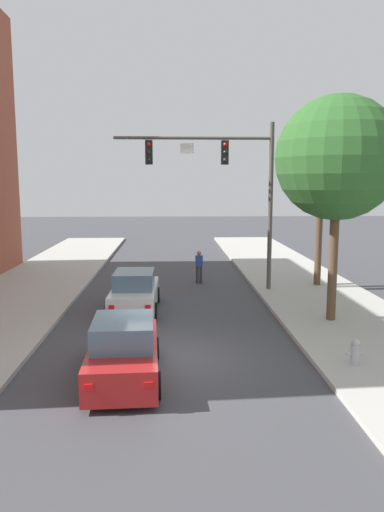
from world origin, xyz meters
TOP-DOWN VIEW (x-y plane):
  - ground_plane at (0.00, 0.00)m, footprint 120.00×120.00m
  - traffic_signal_mast at (2.58, 8.41)m, footprint 7.08×0.38m
  - car_lead_white at (-1.34, 5.31)m, footprint 1.88×4.26m
  - car_following_red at (-1.13, -1.48)m, footprint 1.97×4.30m
  - pedestrian_crossing_road at (1.50, 10.54)m, footprint 0.36×0.22m
  - fire_hydrant at (5.02, -1.18)m, footprint 0.48×0.24m
  - street_tree_nearest at (5.81, 3.22)m, footprint 4.26×4.26m
  - street_tree_second at (7.12, 9.23)m, footprint 4.19×4.19m

SIDE VIEW (x-z plane):
  - ground_plane at x=0.00m, z-range 0.00..0.00m
  - fire_hydrant at x=5.02m, z-range 0.15..0.87m
  - car_lead_white at x=-1.34m, z-range -0.08..1.52m
  - car_following_red at x=-1.13m, z-range -0.08..1.52m
  - pedestrian_crossing_road at x=1.50m, z-range 0.09..1.73m
  - traffic_signal_mast at x=2.58m, z-range 1.62..9.12m
  - street_tree_nearest at x=5.81m, z-range 1.91..9.72m
  - street_tree_second at x=7.12m, z-range 2.19..10.52m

